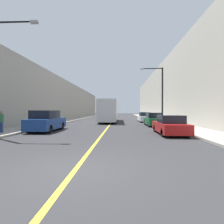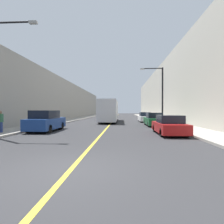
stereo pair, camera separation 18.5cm
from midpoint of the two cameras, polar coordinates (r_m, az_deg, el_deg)
ground_plane at (r=5.67m, az=-12.54°, el=-18.08°), size 200.00×200.00×0.00m
sidewalk_left at (r=36.39m, az=-11.23°, el=-2.17°), size 2.81×72.00×0.15m
sidewalk_right at (r=35.76m, az=13.41°, el=-2.22°), size 2.81×72.00×0.15m
building_row_left at (r=37.40m, az=-16.30°, el=3.61°), size 4.00×72.00×7.60m
building_row_right at (r=36.64m, az=18.71°, el=6.23°), size 4.00×72.00×10.87m
road_center_line at (r=35.25m, az=0.98°, el=-2.36°), size 0.16×72.00×0.01m
bus at (r=27.19m, az=-0.73°, el=0.44°), size 2.50×10.81×3.27m
parked_suv_left at (r=16.28m, az=-20.45°, el=-2.90°), size 1.95×4.61×1.80m
car_right_near at (r=13.81m, az=18.54°, el=-4.26°), size 1.85×4.32×1.45m
car_right_mid at (r=20.80m, az=13.69°, el=-2.52°), size 1.76×4.71×1.53m
car_right_far at (r=27.69m, az=10.86°, el=-1.76°), size 1.77×4.57×1.52m
street_lamp_left at (r=13.58m, az=-32.50°, el=11.49°), size 2.86×0.24×7.39m
street_lamp_right at (r=22.83m, az=15.70°, el=6.59°), size 2.86×0.24×7.01m
pedestrian at (r=15.46m, az=-32.35°, el=-2.57°), size 0.36×0.23×1.62m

